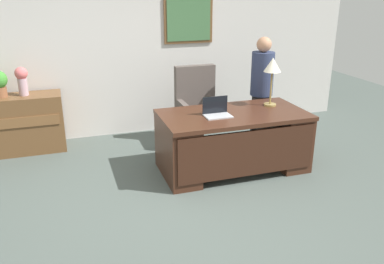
{
  "coord_description": "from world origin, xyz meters",
  "views": [
    {
      "loc": [
        -1.21,
        -3.59,
        2.26
      ],
      "look_at": [
        0.07,
        0.3,
        0.75
      ],
      "focal_mm": 37.7,
      "sensor_mm": 36.0,
      "label": 1
    }
  ],
  "objects_px": {
    "armchair": "(198,111)",
    "person_standing": "(261,91)",
    "desk": "(234,140)",
    "credenza": "(8,125)",
    "laptop": "(217,111)",
    "desk_lamp": "(272,68)",
    "vase_with_flowers": "(22,79)"
  },
  "relations": [
    {
      "from": "person_standing",
      "to": "vase_with_flowers",
      "type": "distance_m",
      "value": 3.33
    },
    {
      "from": "credenza",
      "to": "person_standing",
      "type": "relative_size",
      "value": 0.94
    },
    {
      "from": "credenza",
      "to": "armchair",
      "type": "distance_m",
      "value": 2.68
    },
    {
      "from": "desk",
      "to": "person_standing",
      "type": "distance_m",
      "value": 1.08
    },
    {
      "from": "credenza",
      "to": "vase_with_flowers",
      "type": "bearing_deg",
      "value": 0.28
    },
    {
      "from": "desk",
      "to": "person_standing",
      "type": "relative_size",
      "value": 1.15
    },
    {
      "from": "vase_with_flowers",
      "to": "credenza",
      "type": "bearing_deg",
      "value": -179.72
    },
    {
      "from": "laptop",
      "to": "desk_lamp",
      "type": "distance_m",
      "value": 0.95
    },
    {
      "from": "credenza",
      "to": "armchair",
      "type": "xyz_separation_m",
      "value": [
        2.64,
        -0.5,
        0.1
      ]
    },
    {
      "from": "desk",
      "to": "armchair",
      "type": "relative_size",
      "value": 1.59
    },
    {
      "from": "credenza",
      "to": "laptop",
      "type": "relative_size",
      "value": 4.65
    },
    {
      "from": "armchair",
      "to": "vase_with_flowers",
      "type": "relative_size",
      "value": 2.92
    },
    {
      "from": "laptop",
      "to": "desk_lamp",
      "type": "xyz_separation_m",
      "value": [
        0.83,
        0.18,
        0.44
      ]
    },
    {
      "from": "desk",
      "to": "desk_lamp",
      "type": "xyz_separation_m",
      "value": [
        0.59,
        0.18,
        0.84
      ]
    },
    {
      "from": "vase_with_flowers",
      "to": "desk",
      "type": "bearing_deg",
      "value": -31.02
    },
    {
      "from": "person_standing",
      "to": "desk_lamp",
      "type": "xyz_separation_m",
      "value": [
        -0.14,
        -0.52,
        0.44
      ]
    },
    {
      "from": "laptop",
      "to": "vase_with_flowers",
      "type": "bearing_deg",
      "value": 146.31
    },
    {
      "from": "desk",
      "to": "armchair",
      "type": "xyz_separation_m",
      "value": [
        -0.13,
        1.01,
        0.09
      ]
    },
    {
      "from": "desk",
      "to": "credenza",
      "type": "height_order",
      "value": "credenza"
    },
    {
      "from": "desk",
      "to": "armchair",
      "type": "height_order",
      "value": "armchair"
    },
    {
      "from": "person_standing",
      "to": "laptop",
      "type": "bearing_deg",
      "value": -143.92
    },
    {
      "from": "laptop",
      "to": "armchair",
      "type": "bearing_deg",
      "value": 83.64
    },
    {
      "from": "armchair",
      "to": "laptop",
      "type": "xyz_separation_m",
      "value": [
        -0.11,
        -1.01,
        0.31
      ]
    },
    {
      "from": "person_standing",
      "to": "laptop",
      "type": "height_order",
      "value": "person_standing"
    },
    {
      "from": "credenza",
      "to": "vase_with_flowers",
      "type": "xyz_separation_m",
      "value": [
        0.27,
        0.0,
        0.63
      ]
    },
    {
      "from": "desk",
      "to": "person_standing",
      "type": "height_order",
      "value": "person_standing"
    },
    {
      "from": "armchair",
      "to": "person_standing",
      "type": "distance_m",
      "value": 0.96
    },
    {
      "from": "armchair",
      "to": "person_standing",
      "type": "relative_size",
      "value": 0.73
    },
    {
      "from": "person_standing",
      "to": "credenza",
      "type": "bearing_deg",
      "value": 167.08
    },
    {
      "from": "desk_lamp",
      "to": "desk",
      "type": "bearing_deg",
      "value": -162.76
    },
    {
      "from": "credenza",
      "to": "laptop",
      "type": "height_order",
      "value": "laptop"
    },
    {
      "from": "credenza",
      "to": "desk_lamp",
      "type": "relative_size",
      "value": 2.37
    }
  ]
}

